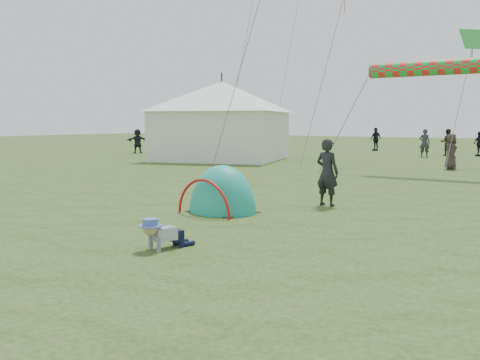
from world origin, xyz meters
The scene contains 16 objects.
ground centered at (0.00, 0.00, 0.00)m, with size 140.00×140.00×0.00m, color #1D4515.
crawling_toddler centered at (0.56, -0.74, 0.29)m, with size 0.53×0.76×0.58m, color black, non-canonical shape.
popup_tent centered at (-0.80, 3.02, 0.00)m, with size 1.82×1.50×2.35m, color teal.
standing_adult centered at (0.93, 5.40, 0.90)m, with size 0.65×0.43×1.79m, color black.
event_marquee centered at (-11.71, 18.25, 2.47)m, with size 7.19×7.19×4.94m, color white, non-canonical shape.
crowd_person_2 centered at (-7.42, 32.82, 0.90)m, with size 1.05×0.44×1.80m, color black.
crowd_person_3 centered at (-17.61, 19.43, 0.84)m, with size 1.08×0.62×1.67m, color black.
crowd_person_4 centered at (-15.56, 20.13, 0.82)m, with size 0.80×0.52×1.65m, color black.
crowd_person_7 centered at (-1.38, 29.49, 0.88)m, with size 0.86×0.67×1.76m, color black.
crowd_person_8 centered at (0.50, 30.06, 0.80)m, with size 0.94×0.39×1.61m, color black.
crowd_person_10 centered at (1.20, 18.68, 0.84)m, with size 0.82×0.54×1.69m, color #3B2D2B.
crowd_person_11 centered at (-20.45, 20.10, 0.86)m, with size 1.60×0.51×1.73m, color #1C232E.
crowd_person_12 centered at (-2.19, 27.00, 0.89)m, with size 0.65×0.43×1.79m, color #2B2C36.
crowd_person_13 centered at (-21.99, 34.23, 0.80)m, with size 0.78×0.61×1.60m, color black.
rainbow_tube_kite centered at (1.57, 15.48, 4.45)m, with size 0.64×0.64×6.38m, color red.
diamond_kite_3 centered at (1.27, 22.24, 6.45)m, with size 1.25×1.25×0.00m, color green.
Camera 1 is at (6.83, -7.66, 2.24)m, focal length 40.00 mm.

